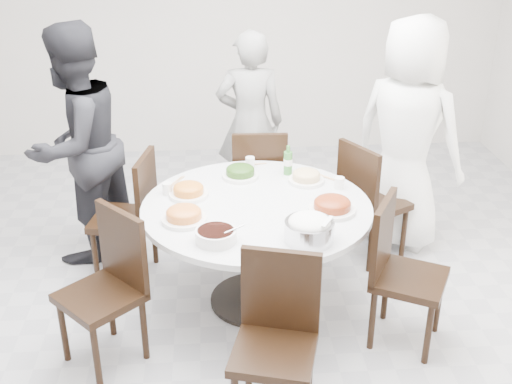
{
  "coord_description": "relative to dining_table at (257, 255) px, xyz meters",
  "views": [
    {
      "loc": [
        -0.06,
        -3.61,
        2.61
      ],
      "look_at": [
        0.22,
        0.15,
        0.82
      ],
      "focal_mm": 45.0,
      "sensor_mm": 36.0,
      "label": 1
    }
  ],
  "objects": [
    {
      "name": "floor",
      "position": [
        -0.22,
        -0.1,
        -0.38
      ],
      "size": [
        6.0,
        6.0,
        0.01
      ],
      "primitive_type": "cube",
      "color": "#B0B1B5",
      "rests_on": "ground"
    },
    {
      "name": "wall_back",
      "position": [
        -0.22,
        2.9,
        1.02
      ],
      "size": [
        6.0,
        0.01,
        2.8
      ],
      "primitive_type": "cube",
      "color": "silver",
      "rests_on": "ground"
    },
    {
      "name": "dining_table",
      "position": [
        0.0,
        0.0,
        0.0
      ],
      "size": [
        1.5,
        1.5,
        0.75
      ],
      "primitive_type": "cylinder",
      "color": "silver",
      "rests_on": "floor"
    },
    {
      "name": "chair_ne",
      "position": [
        0.94,
        0.56,
        0.1
      ],
      "size": [
        0.57,
        0.57,
        0.95
      ],
      "primitive_type": "cube",
      "rotation": [
        0.0,
        0.0,
        2.08
      ],
      "color": "black",
      "rests_on": "floor"
    },
    {
      "name": "chair_n",
      "position": [
        0.09,
        0.97,
        0.1
      ],
      "size": [
        0.44,
        0.44,
        0.95
      ],
      "primitive_type": "cube",
      "rotation": [
        0.0,
        0.0,
        3.1
      ],
      "color": "black",
      "rests_on": "floor"
    },
    {
      "name": "chair_nw",
      "position": [
        -0.93,
        0.44,
        0.1
      ],
      "size": [
        0.5,
        0.5,
        0.95
      ],
      "primitive_type": "cube",
      "rotation": [
        0.0,
        0.0,
        4.51
      ],
      "color": "black",
      "rests_on": "floor"
    },
    {
      "name": "chair_sw",
      "position": [
        -0.96,
        -0.53,
        0.1
      ],
      "size": [
        0.59,
        0.59,
        0.95
      ],
      "primitive_type": "cube",
      "rotation": [
        0.0,
        0.0,
        5.46
      ],
      "color": "black",
      "rests_on": "floor"
    },
    {
      "name": "chair_s",
      "position": [
        0.0,
        -1.1,
        0.1
      ],
      "size": [
        0.52,
        0.52,
        0.95
      ],
      "primitive_type": "cube",
      "rotation": [
        0.0,
        0.0,
        6.01
      ],
      "color": "black",
      "rests_on": "floor"
    },
    {
      "name": "chair_se",
      "position": [
        0.9,
        -0.49,
        0.1
      ],
      "size": [
        0.57,
        0.57,
        0.95
      ],
      "primitive_type": "cube",
      "rotation": [
        0.0,
        0.0,
        7.36
      ],
      "color": "black",
      "rests_on": "floor"
    },
    {
      "name": "diner_right",
      "position": [
        1.22,
        0.78,
        0.53
      ],
      "size": [
        1.04,
        1.02,
        1.81
      ],
      "primitive_type": "imported",
      "rotation": [
        0.0,
        0.0,
        2.41
      ],
      "color": "white",
      "rests_on": "floor"
    },
    {
      "name": "diner_middle",
      "position": [
        0.06,
        1.48,
        0.42
      ],
      "size": [
        0.58,
        0.39,
        1.59
      ],
      "primitive_type": "imported",
      "rotation": [
        0.0,
        0.0,
        3.13
      ],
      "color": "black",
      "rests_on": "floor"
    },
    {
      "name": "diner_left",
      "position": [
        -1.27,
        0.78,
        0.52
      ],
      "size": [
        1.04,
        1.1,
        1.8
      ],
      "primitive_type": "imported",
      "rotation": [
        0.0,
        0.0,
        4.14
      ],
      "color": "black",
      "rests_on": "floor"
    },
    {
      "name": "dish_greens",
      "position": [
        -0.08,
        0.45,
        0.41
      ],
      "size": [
        0.26,
        0.26,
        0.07
      ],
      "primitive_type": "cylinder",
      "color": "white",
      "rests_on": "dining_table"
    },
    {
      "name": "dish_pale",
      "position": [
        0.37,
        0.33,
        0.41
      ],
      "size": [
        0.25,
        0.25,
        0.07
      ],
      "primitive_type": "cylinder",
      "color": "white",
      "rests_on": "dining_table"
    },
    {
      "name": "dish_orange",
      "position": [
        -0.44,
        0.17,
        0.41
      ],
      "size": [
        0.26,
        0.26,
        0.07
      ],
      "primitive_type": "cylinder",
      "color": "white",
      "rests_on": "dining_table"
    },
    {
      "name": "dish_redbrown",
      "position": [
        0.47,
        -0.13,
        0.41
      ],
      "size": [
        0.3,
        0.3,
        0.08
      ],
      "primitive_type": "cylinder",
      "color": "white",
      "rests_on": "dining_table"
    },
    {
      "name": "dish_tofu",
      "position": [
        -0.46,
        -0.19,
        0.41
      ],
      "size": [
        0.28,
        0.28,
        0.07
      ],
      "primitive_type": "cylinder",
      "color": "white",
      "rests_on": "dining_table"
    },
    {
      "name": "rice_bowl",
      "position": [
        0.27,
        -0.49,
        0.44
      ],
      "size": [
        0.29,
        0.29,
        0.12
      ],
      "primitive_type": "cylinder",
      "color": "silver",
      "rests_on": "dining_table"
    },
    {
      "name": "soup_bowl",
      "position": [
        -0.27,
        -0.45,
        0.41
      ],
      "size": [
        0.24,
        0.24,
        0.07
      ],
      "primitive_type": "cylinder",
      "color": "white",
      "rests_on": "dining_table"
    },
    {
      "name": "beverage_bottle",
      "position": [
        0.26,
        0.48,
        0.48
      ],
      "size": [
        0.06,
        0.06,
        0.22
      ],
      "primitive_type": "cylinder",
      "color": "#33762F",
      "rests_on": "dining_table"
    },
    {
      "name": "tea_cups",
      "position": [
        -0.02,
        0.62,
        0.42
      ],
      "size": [
        0.07,
        0.07,
        0.08
      ],
      "primitive_type": "cylinder",
      "color": "white",
      "rests_on": "dining_table"
    },
    {
      "name": "chopsticks",
      "position": [
        0.01,
        0.65,
        0.38
      ],
      "size": [
        0.24,
        0.04,
        0.01
      ],
      "primitive_type": null,
      "color": "tan",
      "rests_on": "dining_table"
    }
  ]
}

